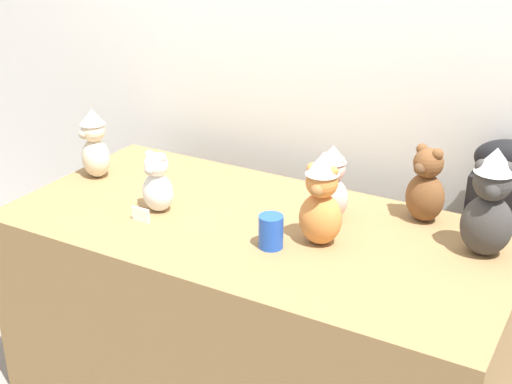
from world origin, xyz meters
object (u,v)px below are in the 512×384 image
teddy_bear_snow (157,184)px  teddy_bear_blush (332,183)px  display_table (256,316)px  party_cup_blue (271,232)px  teddy_bear_charcoal (490,204)px  teddy_bear_ginger (321,200)px  teddy_bear_cream (94,144)px  teddy_bear_chestnut (426,186)px  instrument_case (498,267)px

teddy_bear_snow → teddy_bear_blush: teddy_bear_blush is taller
display_table → teddy_bear_snow: bearing=-168.0°
party_cup_blue → teddy_bear_charcoal: bearing=25.6°
teddy_bear_ginger → party_cup_blue: size_ratio=2.82×
teddy_bear_cream → teddy_bear_blush: size_ratio=1.03×
teddy_bear_blush → party_cup_blue: (-0.08, -0.29, -0.08)m
teddy_bear_ginger → teddy_bear_snow: bearing=178.4°
display_table → teddy_bear_ginger: size_ratio=5.62×
teddy_bear_snow → display_table: bearing=12.8°
teddy_bear_blush → teddy_bear_ginger: size_ratio=0.87×
teddy_bear_chestnut → teddy_bear_snow: bearing=-135.3°
teddy_bear_blush → teddy_bear_chestnut: size_ratio=0.99×
instrument_case → teddy_bear_blush: size_ratio=3.75×
teddy_bear_blush → party_cup_blue: bearing=-99.2°
party_cup_blue → teddy_bear_cream: bearing=168.4°
instrument_case → teddy_bear_snow: instrument_case is taller
teddy_bear_chestnut → teddy_bear_charcoal: bearing=-10.8°
teddy_bear_ginger → teddy_bear_chestnut: size_ratio=1.14×
teddy_bear_snow → teddy_bear_ginger: size_ratio=0.72×
teddy_bear_cream → teddy_bear_blush: teddy_bear_cream is taller
teddy_bear_charcoal → teddy_bear_chestnut: 0.28m
teddy_bear_blush → teddy_bear_charcoal: teddy_bear_charcoal is taller
teddy_bear_cream → teddy_bear_snow: teddy_bear_cream is taller
teddy_bear_blush → teddy_bear_chestnut: (0.29, 0.14, -0.00)m
teddy_bear_blush → teddy_bear_ginger: teddy_bear_ginger is taller
display_table → teddy_bear_cream: teddy_bear_cream is taller
teddy_bear_blush → teddy_bear_cream: bearing=-167.5°
instrument_case → party_cup_blue: (-0.60, -0.67, 0.30)m
party_cup_blue → teddy_bear_ginger: bearing=39.4°
teddy_bear_cream → teddy_bear_charcoal: size_ratio=0.78×
instrument_case → teddy_bear_chestnut: 0.50m
instrument_case → teddy_bear_blush: teddy_bear_blush is taller
teddy_bear_snow → teddy_bear_blush: 0.61m
instrument_case → teddy_bear_charcoal: (0.00, -0.38, 0.41)m
party_cup_blue → teddy_bear_snow: bearing=174.8°
instrument_case → teddy_bear_ginger: teddy_bear_ginger is taller
teddy_bear_charcoal → teddy_bear_chestnut: teddy_bear_charcoal is taller
teddy_bear_charcoal → party_cup_blue: (-0.60, -0.29, -0.12)m
instrument_case → teddy_bear_cream: teddy_bear_cream is taller
display_table → instrument_case: instrument_case is taller
teddy_bear_snow → teddy_bear_chestnut: (0.84, 0.39, 0.02)m
teddy_bear_snow → teddy_bear_chestnut: size_ratio=0.83×
instrument_case → teddy_bear_ginger: size_ratio=3.25×
instrument_case → teddy_bear_snow: 1.30m
teddy_bear_snow → party_cup_blue: 0.48m
teddy_bear_chestnut → display_table: bearing=-127.3°
teddy_bear_chestnut → party_cup_blue: (-0.36, -0.43, -0.07)m
teddy_bear_cream → teddy_bear_charcoal: bearing=31.6°
display_table → teddy_bear_blush: 0.57m
instrument_case → teddy_bear_cream: 1.61m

